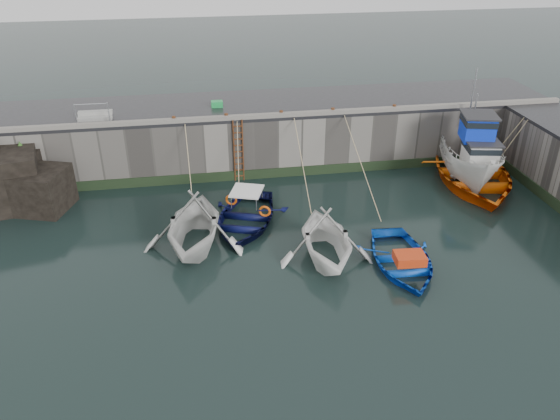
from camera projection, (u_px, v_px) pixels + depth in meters
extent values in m
plane|color=black|center=(323.00, 295.00, 19.42)|extent=(120.00, 120.00, 0.00)
cube|color=slate|center=(271.00, 132.00, 29.52)|extent=(30.00, 5.00, 3.00)
cube|color=black|center=(270.00, 104.00, 28.76)|extent=(30.00, 5.00, 0.16)
cube|color=slate|center=(278.00, 115.00, 26.64)|extent=(30.00, 0.30, 0.20)
cube|color=black|center=(278.00, 173.00, 27.92)|extent=(30.00, 0.08, 0.50)
cube|color=black|center=(39.00, 190.00, 24.63)|extent=(2.96, 2.83, 1.90)
cube|color=black|center=(22.00, 176.00, 25.43)|extent=(2.01, 1.83, 2.30)
cone|color=#2D591E|center=(2.00, 163.00, 24.19)|extent=(0.44, 0.44, 0.45)
cone|color=#2D591E|center=(28.00, 177.00, 24.06)|extent=(0.44, 0.44, 0.45)
cone|color=#2D591E|center=(20.00, 146.00, 24.95)|extent=(0.44, 0.44, 0.45)
cylinder|color=#3F1E0F|center=(234.00, 151.00, 26.92)|extent=(0.07, 0.07, 3.20)
cylinder|color=#3F1E0F|center=(243.00, 151.00, 26.99)|extent=(0.07, 0.07, 3.20)
cube|color=#3F1E0F|center=(240.00, 176.00, 27.58)|extent=(0.44, 0.06, 0.05)
cube|color=#3F1E0F|center=(239.00, 170.00, 27.43)|extent=(0.44, 0.06, 0.05)
cube|color=#3F1E0F|center=(239.00, 164.00, 27.27)|extent=(0.44, 0.06, 0.05)
cube|color=#3F1E0F|center=(239.00, 158.00, 27.11)|extent=(0.44, 0.06, 0.05)
cube|color=#3F1E0F|center=(239.00, 152.00, 26.95)|extent=(0.44, 0.06, 0.05)
cube|color=#3F1E0F|center=(238.00, 145.00, 26.79)|extent=(0.44, 0.06, 0.05)
cube|color=#3F1E0F|center=(238.00, 139.00, 26.63)|extent=(0.44, 0.06, 0.05)
cube|color=#3F1E0F|center=(238.00, 133.00, 26.48)|extent=(0.44, 0.06, 0.05)
cube|color=#3F1E0F|center=(238.00, 126.00, 26.32)|extent=(0.44, 0.06, 0.05)
imported|color=silver|center=(196.00, 245.00, 22.28)|extent=(5.14, 5.70, 2.64)
imported|color=#090D39|center=(245.00, 223.00, 23.91)|extent=(5.01, 5.90, 1.04)
imported|color=white|center=(325.00, 258.00, 21.49)|extent=(4.04, 4.65, 2.41)
imported|color=blue|center=(401.00, 265.00, 21.08)|extent=(3.57, 4.78, 0.95)
imported|color=silver|center=(468.00, 160.00, 27.60)|extent=(4.13, 7.24, 2.63)
cube|color=#0E2FD4|center=(478.00, 128.00, 26.16)|extent=(1.72, 1.79, 1.20)
cube|color=black|center=(479.00, 121.00, 25.99)|extent=(1.79, 1.86, 0.28)
cube|color=#262628|center=(480.00, 115.00, 25.85)|extent=(1.96, 2.03, 0.08)
cylinder|color=#A5A8AD|center=(472.00, 98.00, 27.30)|extent=(0.08, 0.08, 3.00)
imported|color=orange|center=(472.00, 174.00, 27.36)|extent=(6.57, 8.26, 1.54)
cube|color=silver|center=(480.00, 154.00, 26.18)|extent=(1.65, 1.73, 1.20)
cube|color=black|center=(481.00, 147.00, 26.01)|extent=(1.72, 1.80, 0.28)
cube|color=#262628|center=(482.00, 141.00, 25.87)|extent=(1.89, 1.97, 0.08)
cylinder|color=#A5A8AD|center=(472.00, 123.00, 27.33)|extent=(0.08, 0.08, 3.00)
cube|color=#1A9442|center=(217.00, 104.00, 28.03)|extent=(0.58, 0.41, 0.30)
cylinder|color=#A5A8AD|center=(76.00, 115.00, 25.48)|extent=(0.05, 0.05, 1.00)
cylinder|color=#A5A8AD|center=(109.00, 113.00, 25.69)|extent=(0.05, 0.05, 1.00)
cylinder|color=#A5A8AD|center=(91.00, 104.00, 25.37)|extent=(1.50, 0.05, 0.05)
cube|color=gray|center=(95.00, 119.00, 26.22)|extent=(1.60, 0.35, 0.18)
cube|color=gray|center=(95.00, 113.00, 26.43)|extent=(1.60, 0.35, 0.18)
cylinder|color=#3F1E0F|center=(174.00, 119.00, 25.99)|extent=(0.18, 0.18, 0.28)
cylinder|color=#3F1E0F|center=(226.00, 116.00, 26.35)|extent=(0.18, 0.18, 0.28)
cylinder|color=#3F1E0F|center=(281.00, 113.00, 26.74)|extent=(0.18, 0.18, 0.28)
cylinder|color=#3F1E0F|center=(333.00, 111.00, 27.11)|extent=(0.18, 0.18, 0.28)
cylinder|color=#3F1E0F|center=(394.00, 107.00, 27.57)|extent=(0.18, 0.18, 0.28)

